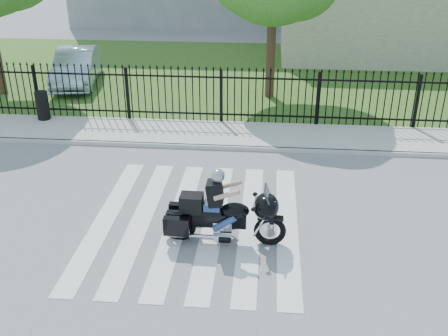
{
  "coord_description": "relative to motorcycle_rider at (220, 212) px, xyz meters",
  "views": [
    {
      "loc": [
        1.5,
        -9.71,
        6.04
      ],
      "look_at": [
        0.56,
        0.71,
        1.0
      ],
      "focal_mm": 42.0,
      "sensor_mm": 36.0,
      "label": 1
    }
  ],
  "objects": [
    {
      "name": "building_low",
      "position": [
        6.38,
        16.68,
        1.07
      ],
      "size": [
        10.0,
        6.0,
        3.5
      ],
      "primitive_type": "cube",
      "color": "beige",
      "rests_on": "ground"
    },
    {
      "name": "litter_bin",
      "position": [
        -6.34,
        6.35,
        -0.11
      ],
      "size": [
        0.5,
        0.5,
        0.91
      ],
      "primitive_type": "cylinder",
      "rotation": [
        0.0,
        0.0,
        0.26
      ],
      "color": "black",
      "rests_on": "sidewalk"
    },
    {
      "name": "motorcycle_rider",
      "position": [
        0.0,
        0.0,
        0.0
      ],
      "size": [
        2.53,
        0.75,
        1.67
      ],
      "rotation": [
        0.0,
        0.0,
        -0.02
      ],
      "color": "black",
      "rests_on": "ground"
    },
    {
      "name": "grass_strip",
      "position": [
        -0.62,
        12.68,
        -0.67
      ],
      "size": [
        40.0,
        12.0,
        0.02
      ],
      "primitive_type": "cube",
      "color": "#2A511B",
      "rests_on": "ground"
    },
    {
      "name": "sidewalk",
      "position": [
        -0.62,
        5.68,
        -0.62
      ],
      "size": [
        40.0,
        2.0,
        0.12
      ],
      "primitive_type": "cube",
      "color": "#ADAAA3",
      "rests_on": "ground"
    },
    {
      "name": "parked_car",
      "position": [
        -6.7,
        10.6,
        0.02
      ],
      "size": [
        2.19,
        4.35,
        1.37
      ],
      "primitive_type": "imported",
      "rotation": [
        0.0,
        0.0,
        0.18
      ],
      "color": "#A5B9D0",
      "rests_on": "grass_strip"
    },
    {
      "name": "crosswalk",
      "position": [
        -0.62,
        0.68,
        -0.68
      ],
      "size": [
        5.0,
        5.5,
        0.01
      ],
      "primitive_type": null,
      "color": "silver",
      "rests_on": "ground"
    },
    {
      "name": "iron_fence",
      "position": [
        -0.62,
        6.68,
        0.22
      ],
      "size": [
        26.0,
        0.04,
        1.8
      ],
      "color": "black",
      "rests_on": "ground"
    },
    {
      "name": "curb",
      "position": [
        -0.62,
        4.68,
        -0.62
      ],
      "size": [
        40.0,
        0.12,
        0.12
      ],
      "primitive_type": "cube",
      "color": "#ADAAA3",
      "rests_on": "ground"
    },
    {
      "name": "ground",
      "position": [
        -0.62,
        0.68,
        -0.68
      ],
      "size": [
        120.0,
        120.0,
        0.0
      ],
      "primitive_type": "plane",
      "color": "slate",
      "rests_on": "ground"
    }
  ]
}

